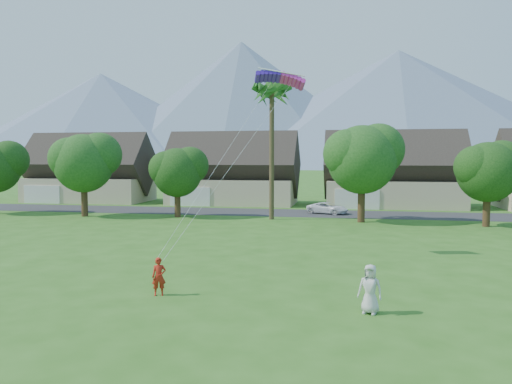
% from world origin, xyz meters
% --- Properties ---
extents(ground, '(500.00, 500.00, 0.00)m').
position_xyz_m(ground, '(0.00, 0.00, 0.00)').
color(ground, '#2D6019').
rests_on(ground, ground).
extents(street, '(90.00, 7.00, 0.01)m').
position_xyz_m(street, '(0.00, 34.00, 0.01)').
color(street, '#2D2D30').
rests_on(street, ground).
extents(kite_flyer, '(0.67, 0.55, 1.57)m').
position_xyz_m(kite_flyer, '(-2.71, 2.80, 0.78)').
color(kite_flyer, '#B02314').
rests_on(kite_flyer, ground).
extents(watcher, '(1.00, 0.80, 1.80)m').
position_xyz_m(watcher, '(5.70, 1.96, 0.90)').
color(watcher, beige).
rests_on(watcher, ground).
extents(parked_car, '(4.51, 3.29, 1.14)m').
position_xyz_m(parked_car, '(2.85, 34.00, 0.57)').
color(parked_car, white).
rests_on(parked_car, ground).
extents(mountain_ridge, '(540.00, 240.00, 70.00)m').
position_xyz_m(mountain_ridge, '(10.40, 260.00, 29.07)').
color(mountain_ridge, slate).
rests_on(mountain_ridge, ground).
extents(houses_row, '(72.75, 8.19, 8.86)m').
position_xyz_m(houses_row, '(0.49, 42.99, 3.44)').
color(houses_row, beige).
rests_on(houses_row, ground).
extents(tree_row, '(62.27, 6.67, 8.45)m').
position_xyz_m(tree_row, '(-1.14, 27.92, 4.89)').
color(tree_row, '#47301C').
rests_on(tree_row, ground).
extents(fan_palm, '(3.00, 3.00, 13.80)m').
position_xyz_m(fan_palm, '(-2.00, 28.50, 11.80)').
color(fan_palm, '#4C3D26').
rests_on(fan_palm, ground).
extents(parafoil_kite, '(2.95, 1.26, 0.50)m').
position_xyz_m(parafoil_kite, '(0.99, 12.24, 10.22)').
color(parafoil_kite, '#4118B7').
rests_on(parafoil_kite, ground).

